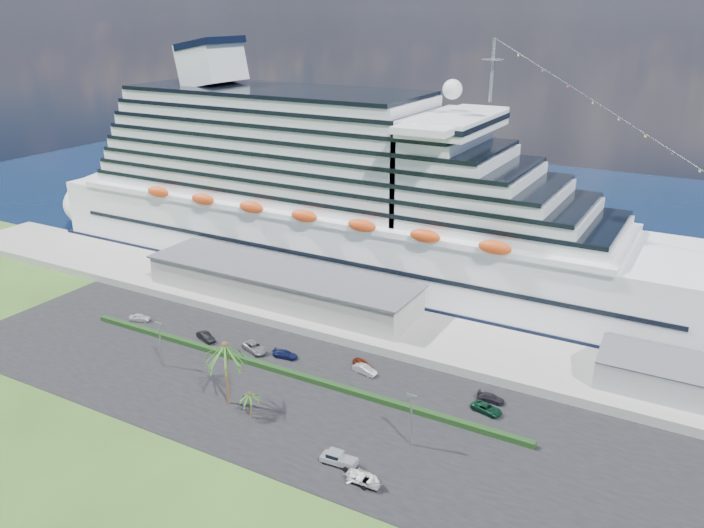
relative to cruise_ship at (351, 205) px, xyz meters
The scene contains 22 objects.
ground 69.56m from the cruise_ship, 71.40° to the right, with size 420.00×420.00×0.00m, color #2C4E1A.
asphalt_lot 59.58m from the cruise_ship, 67.89° to the right, with size 140.00×38.00×0.12m, color black.
wharf 35.90m from the cruise_ship, 48.10° to the right, with size 240.00×20.00×1.80m, color gray.
water 71.40m from the cruise_ship, 71.93° to the left, with size 420.00×160.00×0.02m, color black.
cruise_ship is the anchor object (origin of this frame).
terminal_building 26.92m from the cruise_ship, 98.22° to the right, with size 61.00×15.00×6.30m.
port_shed 78.32m from the cruise_ship, 18.08° to the right, with size 24.00×12.31×7.37m.
hedge 52.41m from the cruise_ship, 74.26° to the right, with size 88.00×1.10×0.90m, color black.
lamp_post_left 57.50m from the cruise_ship, 96.59° to the right, with size 1.60×0.35×8.27m.
lamp_post_right 70.64m from the cruise_ship, 53.44° to the right, with size 1.60×0.35×8.27m.
palm_tall 61.56m from the cruise_ship, 79.12° to the right, with size 8.82×8.82×11.13m.
palm_short 65.13m from the cruise_ship, 74.52° to the right, with size 3.53×3.53×4.56m.
parked_car_0 52.87m from the cruise_ship, 117.92° to the right, with size 1.70×4.23×1.44m, color silver.
parked_car_1 47.90m from the cruise_ship, 97.95° to the right, with size 1.62×4.64×1.53m, color black.
parked_car_2 46.80m from the cruise_ship, 84.08° to the right, with size 2.59×5.61×1.56m, color gray.
parked_car_3 47.16m from the cruise_ship, 75.93° to the right, with size 1.90×4.68×1.36m, color #121842.
parked_car_4 49.21m from the cruise_ship, 57.89° to the right, with size 1.72×4.27×1.45m, color #5E1C0C.
parked_car_5 51.16m from the cruise_ship, 57.67° to the right, with size 1.57×4.50×1.48m, color #979A9E.
parked_car_6 66.27m from the cruise_ship, 41.30° to the right, with size 2.28×4.95×1.38m, color black.
parked_car_7 63.82m from the cruise_ship, 39.24° to the right, with size 1.80×4.43×1.28m, color black.
pickup_truck 75.42m from the cruise_ship, 61.83° to the right, with size 5.33×2.27×1.84m.
boat_trailer 79.71m from the cruise_ship, 59.19° to the right, with size 5.86×3.76×1.69m.
Camera 1 is at (53.71, -68.97, 59.04)m, focal length 35.00 mm.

